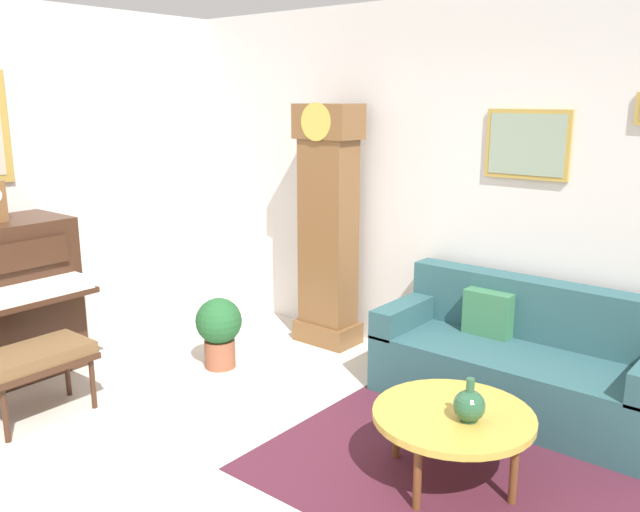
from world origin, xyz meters
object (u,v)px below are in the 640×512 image
object	(u,v)px
couch	(521,363)
piano_bench	(35,359)
coffee_table	(453,417)
potted_plant	(219,328)
green_jug	(469,406)
grandfather_clock	(328,233)

from	to	relation	value
couch	piano_bench	bearing A→B (deg)	-137.63
coffee_table	potted_plant	bearing A→B (deg)	173.03
couch	coffee_table	distance (m)	1.12
piano_bench	potted_plant	xyz separation A→B (m)	(0.30, 1.33, -0.08)
piano_bench	couch	distance (m)	3.23
piano_bench	coffee_table	world-z (taller)	piano_bench
couch	potted_plant	world-z (taller)	couch
coffee_table	green_jug	distance (m)	0.16
piano_bench	couch	xyz separation A→B (m)	(2.38, 2.18, -0.09)
green_jug	potted_plant	bearing A→B (deg)	172.47
grandfather_clock	potted_plant	distance (m)	1.21
grandfather_clock	piano_bench	bearing A→B (deg)	-104.58
coffee_table	potted_plant	xyz separation A→B (m)	(-2.17, 0.27, -0.05)
coffee_table	green_jug	bearing A→B (deg)	-18.44
piano_bench	coffee_table	size ratio (longest dim) A/B	0.80
coffee_table	potted_plant	size ratio (longest dim) A/B	1.57
green_jug	potted_plant	distance (m)	2.30
piano_bench	coffee_table	xyz separation A→B (m)	(2.47, 1.06, -0.03)
piano_bench	grandfather_clock	xyz separation A→B (m)	(0.60, 2.31, 0.56)
grandfather_clock	potted_plant	bearing A→B (deg)	-107.25
coffee_table	grandfather_clock	bearing A→B (deg)	146.35
green_jug	grandfather_clock	bearing A→B (deg)	147.07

